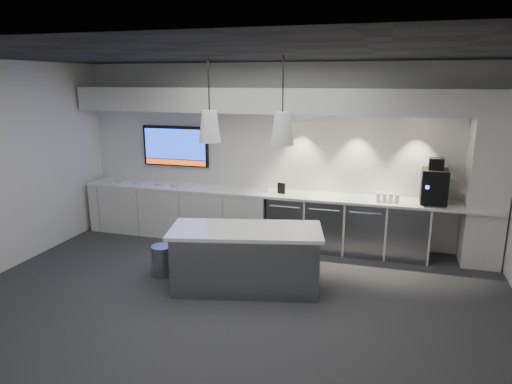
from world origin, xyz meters
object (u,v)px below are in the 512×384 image
(wall_tv, at_px, (176,146))
(island, at_px, (246,258))
(coffee_machine, at_px, (434,185))
(bin, at_px, (163,260))

(wall_tv, distance_m, island, 3.05)
(wall_tv, distance_m, coffee_machine, 4.40)
(wall_tv, xyz_separation_m, island, (1.96, -2.04, -1.14))
(wall_tv, relative_size, bin, 2.85)
(bin, relative_size, coffee_machine, 0.64)
(island, height_order, bin, island)
(wall_tv, relative_size, coffee_machine, 1.81)
(wall_tv, xyz_separation_m, coffee_machine, (4.38, -0.25, -0.38))
(island, bearing_deg, bin, 163.85)
(wall_tv, xyz_separation_m, bin, (0.69, -1.97, -1.34))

